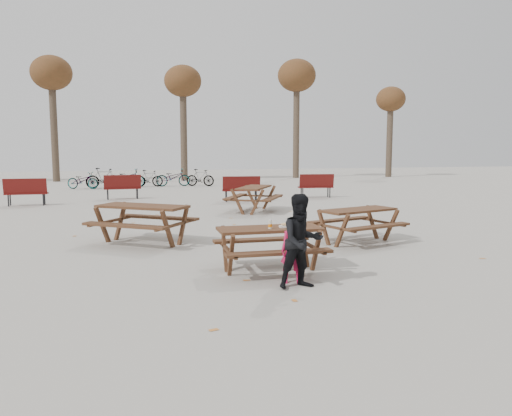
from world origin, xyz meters
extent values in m
plane|color=gray|center=(0.00, 0.00, 0.00)|extent=(80.00, 80.00, 0.00)
cube|color=#381D14|center=(0.00, 0.00, 0.75)|extent=(1.80, 0.70, 0.05)
cube|color=#381D14|center=(0.00, -0.60, 0.45)|extent=(1.80, 0.25, 0.05)
cube|color=#381D14|center=(0.00, 0.60, 0.45)|extent=(1.80, 0.25, 0.05)
cylinder|color=#381D14|center=(-0.75, -0.30, 0.36)|extent=(0.08, 0.08, 0.73)
cylinder|color=#381D14|center=(-0.75, 0.30, 0.36)|extent=(0.08, 0.08, 0.73)
cylinder|color=#381D14|center=(0.75, -0.30, 0.36)|extent=(0.08, 0.08, 0.73)
cylinder|color=#381D14|center=(0.75, 0.30, 0.36)|extent=(0.08, 0.08, 0.73)
cube|color=white|center=(0.25, -0.06, 0.79)|extent=(0.18, 0.11, 0.03)
ellipsoid|color=tan|center=(0.25, -0.06, 0.83)|extent=(0.14, 0.06, 0.05)
cylinder|color=silver|center=(-0.03, -0.13, 0.85)|extent=(0.06, 0.06, 0.15)
cylinder|color=orange|center=(-0.03, -0.13, 0.83)|extent=(0.07, 0.07, 0.05)
cylinder|color=white|center=(-0.03, -0.13, 0.94)|extent=(0.03, 0.03, 0.02)
imported|color=#C61848|center=(0.15, -0.84, 0.53)|extent=(0.44, 0.35, 1.06)
imported|color=black|center=(0.19, -1.14, 0.73)|extent=(0.78, 0.64, 1.46)
imported|color=black|center=(-4.83, 19.07, 0.45)|extent=(1.79, 1.20, 0.89)
imported|color=black|center=(-3.81, 19.36, 0.54)|extent=(1.85, 0.73, 1.08)
imported|color=black|center=(-2.59, 19.78, 0.50)|extent=(2.01, 1.04, 1.01)
imported|color=black|center=(-1.43, 19.86, 0.46)|extent=(1.57, 0.61, 0.92)
imported|color=black|center=(-0.11, 19.83, 0.49)|extent=(1.88, 0.67, 0.98)
imported|color=black|center=(1.37, 19.52, 0.48)|extent=(1.63, 1.07, 0.96)
cylinder|color=#382B21|center=(-7.00, 25.50, 3.15)|extent=(0.44, 0.44, 6.30)
ellipsoid|color=brown|center=(-7.00, 25.50, 6.75)|extent=(2.52, 2.52, 2.14)
cylinder|color=#382B21|center=(1.00, 24.50, 2.97)|extent=(0.44, 0.44, 5.95)
ellipsoid|color=brown|center=(1.00, 24.50, 6.38)|extent=(2.38, 2.38, 2.02)
cylinder|color=#382B21|center=(9.00, 25.50, 3.32)|extent=(0.44, 0.44, 6.65)
ellipsoid|color=brown|center=(9.00, 25.50, 7.12)|extent=(2.66, 2.66, 2.26)
cylinder|color=#382B21|center=(16.00, 25.00, 2.62)|extent=(0.44, 0.44, 5.25)
ellipsoid|color=brown|center=(16.00, 25.00, 5.62)|extent=(2.10, 2.10, 1.79)
camera|label=1|loc=(-2.30, -8.28, 2.17)|focal=35.00mm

